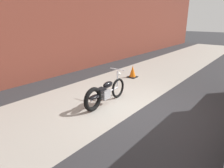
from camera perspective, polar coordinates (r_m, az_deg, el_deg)
ground_plane at (r=6.05m, az=7.81°, el=-7.40°), size 80.00×80.00×0.00m
sidewalk_slab at (r=7.02m, az=-4.53°, el=-3.55°), size 36.00×3.50×0.01m
brick_building_wall at (r=9.24m, az=-21.89°, el=19.19°), size 36.00×0.50×5.89m
motorcycle_black at (r=6.17m, az=-2.51°, el=-2.69°), size 2.01×0.58×1.03m
traffic_cone at (r=9.23m, az=5.94°, el=3.41°), size 0.40×0.40×0.55m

